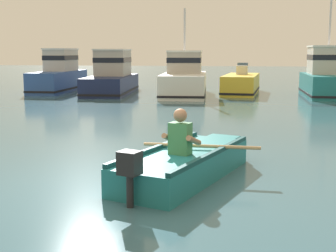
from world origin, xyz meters
TOP-DOWN VIEW (x-y plane):
  - ground_plane at (0.00, 0.00)m, footprint 120.00×120.00m
  - rowboat_with_person at (1.13, 0.39)m, footprint 2.32×3.62m
  - moored_boat_blue at (-7.21, 16.27)m, footprint 1.59×5.20m
  - moored_boat_navy at (-4.20, 15.69)m, footprint 2.28×5.69m
  - moored_boat_white at (-0.43, 14.98)m, footprint 2.29×5.54m
  - moored_boat_yellow at (2.30, 16.28)m, footprint 2.07×4.73m
  - moored_boat_teal at (6.28, 15.48)m, footprint 2.12×4.75m

SIDE VIEW (x-z plane):
  - ground_plane at x=0.00m, z-range 0.00..0.00m
  - rowboat_with_person at x=1.13m, z-range -0.34..0.85m
  - moored_boat_yellow at x=2.30m, z-range -0.31..1.22m
  - moored_boat_white at x=-0.43m, z-range -1.24..2.86m
  - moored_boat_navy at x=-4.20m, z-range -0.30..1.92m
  - moored_boat_blue at x=-7.21m, z-range -0.29..1.97m
  - moored_boat_teal at x=6.28m, z-range -1.48..3.24m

